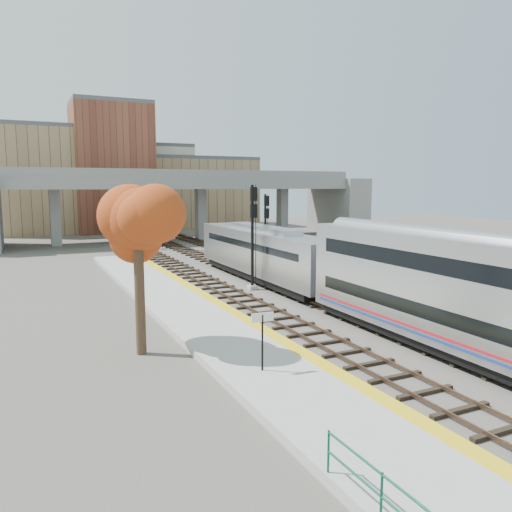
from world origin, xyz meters
name	(u,v)px	position (x,y,z in m)	size (l,w,h in m)	color
ground	(350,323)	(0.00, 0.00, 0.00)	(160.00, 160.00, 0.00)	#47423D
platform	(227,337)	(-7.25, 0.00, 0.17)	(4.50, 60.00, 0.35)	#9E9E99
yellow_strip	(262,329)	(-5.35, 0.00, 0.35)	(0.70, 60.00, 0.01)	yellow
tracks	(264,281)	(0.93, 12.50, 0.08)	(10.70, 95.00, 0.25)	black
overpass	(186,198)	(4.92, 45.00, 5.81)	(54.00, 12.00, 9.50)	slate
buildings_far	(128,183)	(1.26, 66.57, 7.88)	(43.00, 21.00, 20.60)	#997E59
parking_lot	(306,250)	(14.00, 28.00, 0.02)	(14.00, 18.00, 0.04)	black
locomotive	(263,252)	(1.00, 12.89, 2.28)	(3.02, 19.05, 4.10)	#A8AAB2
signal_mast_near	(253,237)	(-1.10, 10.26, 3.79)	(0.60, 0.64, 7.48)	#9E9E99
signal_mast_mid	(266,235)	(3.00, 16.46, 3.27)	(0.60, 0.64, 6.72)	#9E9E99
signal_mast_far	(162,218)	(-1.10, 35.28, 3.67)	(0.60, 0.64, 7.30)	#9E9E99
station_sign	(262,329)	(-7.84, -5.10, 1.98)	(0.90, 0.09, 2.27)	black
tree	(137,225)	(-11.41, -0.16, 5.71)	(3.60, 3.60, 7.70)	#382619
car_a	(299,251)	(10.46, 23.59, 0.57)	(1.25, 3.11, 1.06)	#99999E
car_b	(316,246)	(14.03, 25.89, 0.67)	(1.34, 3.85, 1.27)	#99999E
car_c	(327,241)	(17.92, 29.55, 0.67)	(1.77, 4.36, 1.27)	#99999E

